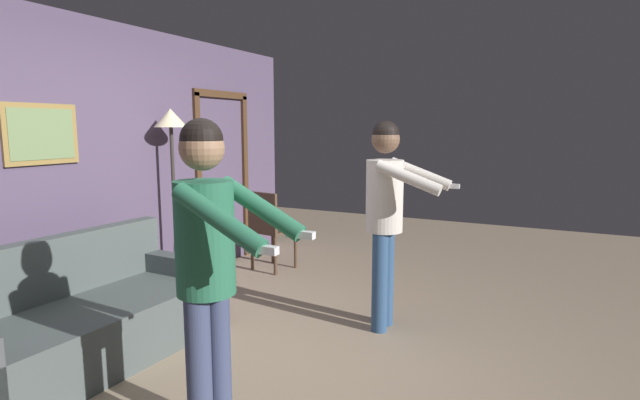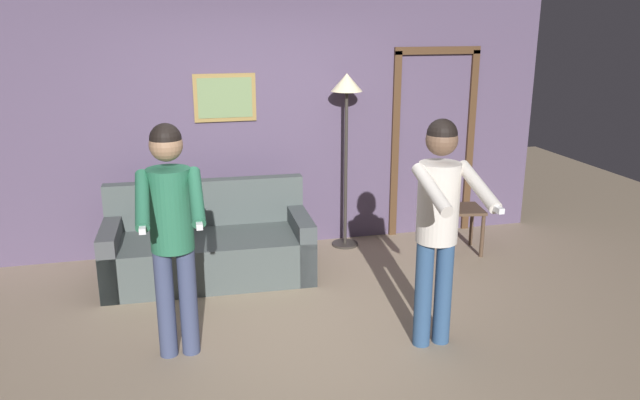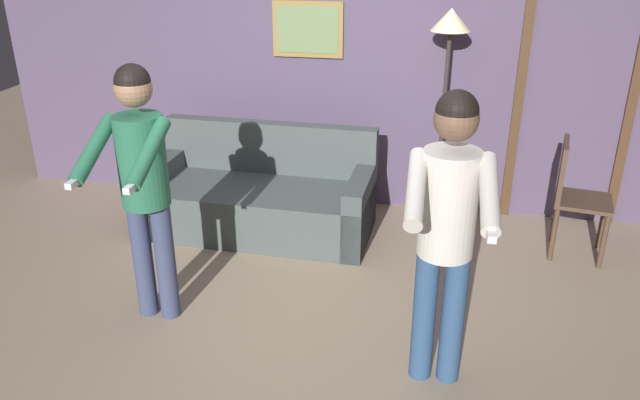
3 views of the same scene
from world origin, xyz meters
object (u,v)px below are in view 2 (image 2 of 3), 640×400
person_standing_left (171,221)px  dining_chair_distant (454,203)px  person_standing_right (439,213)px  couch (209,249)px  torchiere_lamp (347,105)px

person_standing_left → dining_chair_distant: person_standing_left is taller
person_standing_right → dining_chair_distant: (1.00, 1.76, -0.51)m
person_standing_right → dining_chair_distant: size_ratio=1.84×
person_standing_left → couch: bearing=76.9°
torchiere_lamp → person_standing_right: (0.04, -2.21, -0.48)m
couch → dining_chair_distant: (2.52, 0.05, 0.25)m
couch → torchiere_lamp: bearing=18.5°
dining_chair_distant → person_standing_left: bearing=-152.9°
couch → person_standing_left: size_ratio=1.13×
person_standing_left → person_standing_right: size_ratio=1.00×
couch → dining_chair_distant: size_ratio=2.07×
torchiere_lamp → person_standing_right: torchiere_lamp is taller
torchiere_lamp → person_standing_left: (-1.82, -1.91, -0.49)m
person_standing_right → torchiere_lamp: bearing=91.0°
person_standing_right → dining_chair_distant: bearing=60.5°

